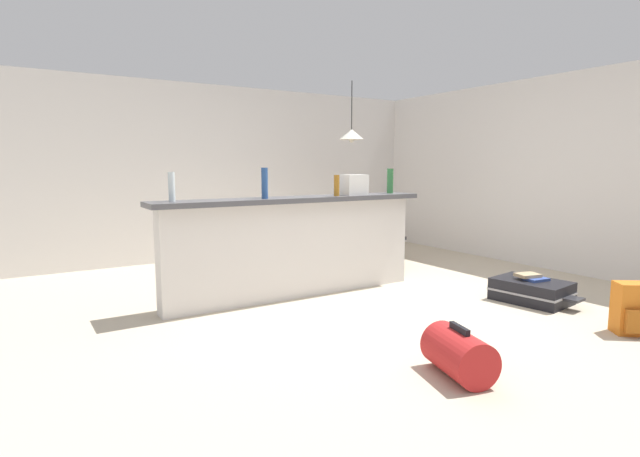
# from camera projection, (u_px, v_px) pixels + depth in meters

# --- Properties ---
(ground_plane) EXTENTS (13.00, 13.00, 0.05)m
(ground_plane) POSITION_uv_depth(u_px,v_px,m) (358.00, 302.00, 5.02)
(ground_plane) COLOR beige
(wall_back) EXTENTS (6.60, 0.10, 2.50)m
(wall_back) POSITION_uv_depth(u_px,v_px,m) (238.00, 172.00, 7.42)
(wall_back) COLOR silver
(wall_back) RESTS_ON ground_plane
(wall_right) EXTENTS (0.10, 6.00, 2.50)m
(wall_right) POSITION_uv_depth(u_px,v_px,m) (526.00, 173.00, 6.72)
(wall_right) COLOR silver
(wall_right) RESTS_ON ground_plane
(partition_half_wall) EXTENTS (2.80, 0.20, 0.98)m
(partition_half_wall) POSITION_uv_depth(u_px,v_px,m) (296.00, 249.00, 5.10)
(partition_half_wall) COLOR silver
(partition_half_wall) RESTS_ON ground_plane
(bar_countertop) EXTENTS (2.96, 0.40, 0.05)m
(bar_countertop) POSITION_uv_depth(u_px,v_px,m) (296.00, 199.00, 5.03)
(bar_countertop) COLOR #4C4C51
(bar_countertop) RESTS_ON partition_half_wall
(bottle_clear) EXTENTS (0.06, 0.06, 0.26)m
(bottle_clear) POSITION_uv_depth(u_px,v_px,m) (172.00, 187.00, 4.38)
(bottle_clear) COLOR silver
(bottle_clear) RESTS_ON bar_countertop
(bottle_blue) EXTENTS (0.06, 0.06, 0.30)m
(bottle_blue) POSITION_uv_depth(u_px,v_px,m) (265.00, 183.00, 4.76)
(bottle_blue) COLOR #284C89
(bottle_blue) RESTS_ON bar_countertop
(bottle_amber) EXTENTS (0.06, 0.06, 0.22)m
(bottle_amber) POSITION_uv_depth(u_px,v_px,m) (337.00, 186.00, 5.17)
(bottle_amber) COLOR #9E661E
(bottle_amber) RESTS_ON bar_countertop
(bottle_green) EXTENTS (0.07, 0.07, 0.28)m
(bottle_green) POSITION_uv_depth(u_px,v_px,m) (390.00, 181.00, 5.69)
(bottle_green) COLOR #2D6B38
(bottle_green) RESTS_ON bar_countertop
(grocery_bag) EXTENTS (0.26, 0.18, 0.22)m
(grocery_bag) POSITION_uv_depth(u_px,v_px,m) (354.00, 185.00, 5.36)
(grocery_bag) COLOR silver
(grocery_bag) RESTS_ON bar_countertop
(dining_table) EXTENTS (1.10, 0.80, 0.74)m
(dining_table) POSITION_uv_depth(u_px,v_px,m) (356.00, 216.00, 6.89)
(dining_table) COLOR #4C331E
(dining_table) RESTS_ON ground_plane
(dining_chair_near_partition) EXTENTS (0.43, 0.43, 0.93)m
(dining_chair_near_partition) POSITION_uv_depth(u_px,v_px,m) (381.00, 230.00, 6.45)
(dining_chair_near_partition) COLOR black
(dining_chair_near_partition) RESTS_ON ground_plane
(pendant_lamp) EXTENTS (0.34, 0.34, 0.83)m
(pendant_lamp) POSITION_uv_depth(u_px,v_px,m) (352.00, 134.00, 6.81)
(pendant_lamp) COLOR black
(suitcase_flat_black) EXTENTS (0.59, 0.87, 0.22)m
(suitcase_flat_black) POSITION_uv_depth(u_px,v_px,m) (532.00, 291.00, 4.93)
(suitcase_flat_black) COLOR black
(suitcase_flat_black) RESTS_ON ground_plane
(backpack_orange) EXTENTS (0.34, 0.33, 0.42)m
(backpack_orange) POSITION_uv_depth(u_px,v_px,m) (633.00, 310.00, 3.98)
(backpack_orange) COLOR orange
(backpack_orange) RESTS_ON ground_plane
(duffel_bag_red) EXTENTS (0.42, 0.54, 0.34)m
(duffel_bag_red) POSITION_uv_depth(u_px,v_px,m) (459.00, 354.00, 3.17)
(duffel_bag_red) COLOR red
(duffel_bag_red) RESTS_ON ground_plane
(book_stack) EXTENTS (0.27, 0.27, 0.06)m
(book_stack) POSITION_uv_depth(u_px,v_px,m) (531.00, 277.00, 4.93)
(book_stack) COLOR #334C99
(book_stack) RESTS_ON suitcase_flat_black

